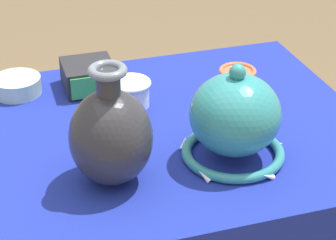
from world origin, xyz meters
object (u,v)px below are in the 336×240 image
at_px(mosaic_tile_box, 88,76).
at_px(cup_wide_terracotta, 237,83).
at_px(pot_squat_celadon, 17,86).
at_px(cup_wide_porcelain, 130,92).
at_px(vase_tall_bulbous, 111,135).
at_px(vase_dome_bell, 235,120).

relative_size(mosaic_tile_box, cup_wide_terracotta, 1.45).
bearing_deg(pot_squat_celadon, cup_wide_terracotta, -20.49).
relative_size(cup_wide_porcelain, cup_wide_terracotta, 1.10).
bearing_deg(cup_wide_terracotta, vase_tall_bulbous, -146.44).
height_order(pot_squat_celadon, cup_wide_porcelain, cup_wide_porcelain).
distance_m(vase_dome_bell, mosaic_tile_box, 0.49).
bearing_deg(cup_wide_porcelain, cup_wide_terracotta, -10.09).
bearing_deg(pot_squat_celadon, cup_wide_porcelain, -29.76).
bearing_deg(vase_tall_bulbous, pot_squat_celadon, 108.18).
height_order(cup_wide_porcelain, cup_wide_terracotta, cup_wide_terracotta).
xyz_separation_m(pot_squat_celadon, cup_wide_terracotta, (0.54, -0.20, 0.02)).
height_order(mosaic_tile_box, pot_squat_celadon, mosaic_tile_box).
bearing_deg(cup_wide_porcelain, mosaic_tile_box, 122.34).
xyz_separation_m(pot_squat_celadon, cup_wide_porcelain, (0.27, -0.15, 0.02)).
height_order(vase_tall_bulbous, pot_squat_celadon, vase_tall_bulbous).
bearing_deg(pot_squat_celadon, vase_dome_bell, -46.61).
relative_size(pot_squat_celadon, cup_wide_porcelain, 1.19).
height_order(vase_dome_bell, cup_wide_porcelain, vase_dome_bell).
xyz_separation_m(cup_wide_porcelain, cup_wide_terracotta, (0.27, -0.05, 0.01)).
bearing_deg(cup_wide_porcelain, pot_squat_celadon, 150.24).
relative_size(mosaic_tile_box, pot_squat_celadon, 1.11).
xyz_separation_m(vase_dome_bell, cup_wide_terracotta, (0.11, 0.25, -0.05)).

